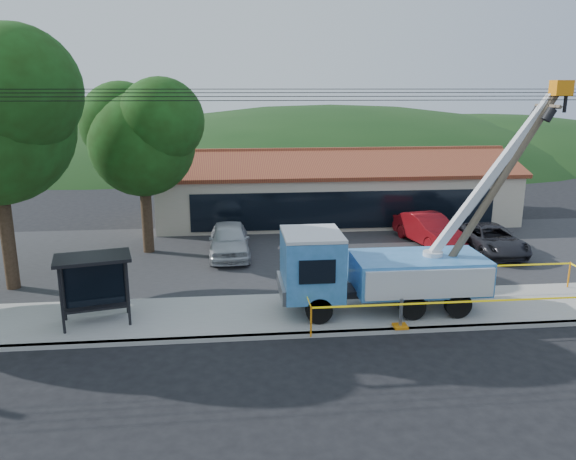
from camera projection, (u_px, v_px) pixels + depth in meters
The scene contains 16 objects.
ground at pixel (321, 365), 17.46m from camera, with size 120.00×120.00×0.00m, color black.
curb at pixel (312, 334), 19.47m from camera, with size 60.00×0.25×0.15m, color #9F9B95.
sidewalk at pixel (305, 313), 21.30m from camera, with size 60.00×4.00×0.15m, color #9F9B95.
parking_lot at pixel (284, 254), 29.02m from camera, with size 60.00×12.00×0.10m, color #28282B.
strip_mall at pixel (333, 190), 36.66m from camera, with size 22.50×8.53×4.67m.
tree_lot at pixel (142, 133), 27.77m from camera, with size 6.30×5.60×8.94m.
hill_west at pixel (129, 158), 68.99m from camera, with size 78.40×56.00×28.00m, color #143513.
hill_center at pixel (330, 156), 71.49m from camera, with size 89.60×64.00×32.00m, color #143513.
hill_east at pixel (480, 154), 73.49m from camera, with size 72.80×52.00×26.00m, color #143513.
utility_truck at pixel (377, 268), 21.15m from camera, with size 10.42×4.15×8.49m.
leaning_pole at pixel (494, 191), 20.78m from camera, with size 4.94×1.63×8.38m.
bus_shelter at pixel (94, 273), 19.99m from camera, with size 2.88×2.14×2.50m.
caution_tape at pixel (455, 289), 21.28m from camera, with size 11.64×3.83×1.11m.
car_silver at pixel (230, 257), 28.57m from camera, with size 1.99×4.95×1.69m, color silver.
car_red at pixel (427, 245), 30.77m from camera, with size 1.73×4.96×1.64m, color maroon.
car_dark at pixel (490, 255), 29.07m from camera, with size 2.38×5.15×1.43m, color black.
Camera 1 is at (-2.67, -15.70, 8.37)m, focal length 35.00 mm.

